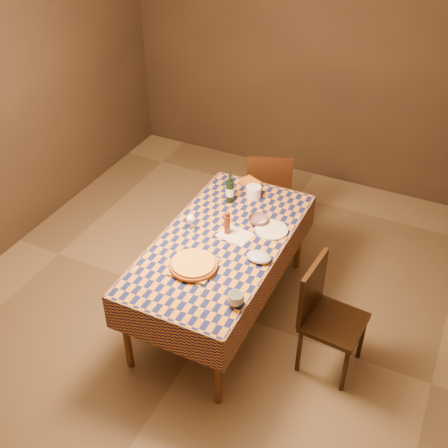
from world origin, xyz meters
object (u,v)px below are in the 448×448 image
Objects in this scene: bowl at (258,220)px; pizza at (193,264)px; chair_right at (325,311)px; dining_table at (221,248)px; cutting_board at (194,267)px; white_plate at (271,230)px; chair_far at (269,189)px; wine_bottle at (230,191)px.

pizza is at bearing -106.19° from bowl.
chair_right is (0.95, 0.24, -0.28)m from pizza.
dining_table is at bearing 171.36° from chair_right.
cutting_board is at bearing -96.50° from dining_table.
white_plate is 0.28× the size of chair_far.
chair_right reaches higher than pizza.
chair_right is at bearing -53.74° from chair_far.
chair_right is at bearing -31.35° from wine_bottle.
cutting_board is 0.64× the size of pizza.
cutting_board is 1.87× the size of bowl.
chair_right is at bearing -35.29° from white_plate.
chair_right is at bearing -8.64° from dining_table.
chair_far is at bearing 91.28° from pizza.
dining_table is 3.93× the size of pizza.
white_plate is (0.35, 0.67, -0.00)m from cutting_board.
chair_right is at bearing 13.98° from cutting_board.
chair_right is (1.08, -0.66, -0.36)m from wine_bottle.
dining_table is 7.03× the size of white_plate.
cutting_board is 1.04× the size of wine_bottle.
dining_table is 0.40m from bowl.
white_plate is at bearing 144.71° from chair_right.
wine_bottle is (-0.17, 0.52, 0.18)m from dining_table.
wine_bottle reaches higher than white_plate.
chair_right is (0.61, -0.43, -0.25)m from white_plate.
cutting_board is 0.75m from bowl.
white_plate is (0.47, -0.23, -0.10)m from wine_bottle.
chair_far reaches higher than cutting_board.
chair_far is at bearing 93.70° from dining_table.
wine_bottle is at bearing 98.15° from pizza.
pizza is 1.02m from chair_right.
chair_far is 1.67m from chair_right.
chair_far reaches higher than pizza.
dining_table is 6.14× the size of cutting_board.
chair_right is at bearing 13.98° from pizza.
dining_table is at bearing -86.30° from chair_far.
chair_right is at bearing -32.98° from bowl.
pizza is at bearing -117.50° from white_plate.
bowl is 0.17× the size of chair_far.
pizza is 0.75m from white_plate.
dining_table is 0.58m from wine_bottle.
chair_right is (0.74, -0.48, -0.27)m from bowl.
chair_far is 1.00× the size of chair_right.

